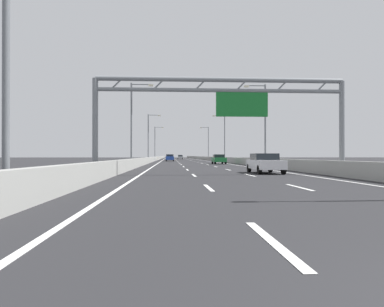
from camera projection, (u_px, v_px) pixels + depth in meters
The scene contains 53 objects.
ground_plane at pixel (182, 160), 101.87m from camera, with size 260.00×260.00×0.00m, color #262628.
lane_dash_left_0 at pixel (272, 241), 5.43m from camera, with size 0.16×3.00×0.01m, color white.
lane_dash_left_1 at pixel (209, 188), 14.42m from camera, with size 0.16×3.00×0.01m, color white.
lane_dash_left_2 at pixel (194, 175), 23.40m from camera, with size 0.16×3.00×0.01m, color white.
lane_dash_left_3 at pixel (187, 170), 32.38m from camera, with size 0.16×3.00×0.01m, color white.
lane_dash_left_4 at pixel (184, 167), 41.37m from camera, with size 0.16×3.00×0.01m, color white.
lane_dash_left_5 at pixel (181, 165), 50.35m from camera, with size 0.16×3.00×0.01m, color white.
lane_dash_left_6 at pixel (180, 163), 59.34m from camera, with size 0.16×3.00×0.01m, color white.
lane_dash_left_7 at pixel (178, 162), 68.32m from camera, with size 0.16×3.00×0.01m, color white.
lane_dash_left_8 at pixel (177, 161), 77.31m from camera, with size 0.16×3.00×0.01m, color white.
lane_dash_left_9 at pixel (177, 161), 86.29m from camera, with size 0.16×3.00×0.01m, color white.
lane_dash_left_10 at pixel (176, 160), 95.27m from camera, with size 0.16×3.00×0.01m, color white.
lane_dash_left_11 at pixel (176, 160), 104.26m from camera, with size 0.16×3.00×0.01m, color white.
lane_dash_left_12 at pixel (175, 159), 113.24m from camera, with size 0.16×3.00×0.01m, color white.
lane_dash_left_13 at pixel (175, 159), 122.23m from camera, with size 0.16×3.00×0.01m, color white.
lane_dash_left_14 at pixel (174, 159), 131.21m from camera, with size 0.16×3.00×0.01m, color white.
lane_dash_left_15 at pixel (174, 159), 140.20m from camera, with size 0.16×3.00×0.01m, color white.
lane_dash_left_16 at pixel (174, 158), 149.18m from camera, with size 0.16×3.00×0.01m, color white.
lane_dash_left_17 at pixel (174, 158), 158.16m from camera, with size 0.16×3.00×0.01m, color white.
lane_dash_right_1 at pixel (299, 187), 14.63m from camera, with size 0.16×3.00×0.01m, color white.
lane_dash_right_2 at pixel (250, 175), 23.61m from camera, with size 0.16×3.00×0.01m, color white.
lane_dash_right_3 at pixel (228, 170), 32.60m from camera, with size 0.16×3.00×0.01m, color white.
lane_dash_right_4 at pixel (216, 167), 41.58m from camera, with size 0.16×3.00×0.01m, color white.
lane_dash_right_5 at pixel (208, 165), 50.56m from camera, with size 0.16×3.00×0.01m, color white.
lane_dash_right_6 at pixel (202, 163), 59.55m from camera, with size 0.16×3.00×0.01m, color white.
lane_dash_right_7 at pixel (198, 162), 68.53m from camera, with size 0.16×3.00×0.01m, color white.
lane_dash_right_8 at pixel (195, 161), 77.52m from camera, with size 0.16×3.00×0.01m, color white.
lane_dash_right_9 at pixel (192, 161), 86.50m from camera, with size 0.16×3.00×0.01m, color white.
lane_dash_right_10 at pixel (190, 160), 95.49m from camera, with size 0.16×3.00×0.01m, color white.
lane_dash_right_11 at pixel (188, 160), 104.47m from camera, with size 0.16×3.00×0.01m, color white.
lane_dash_right_12 at pixel (187, 159), 113.45m from camera, with size 0.16×3.00×0.01m, color white.
lane_dash_right_13 at pixel (186, 159), 122.44m from camera, with size 0.16×3.00×0.01m, color white.
lane_dash_right_14 at pixel (185, 159), 131.42m from camera, with size 0.16×3.00×0.01m, color white.
lane_dash_right_15 at pixel (184, 159), 140.41m from camera, with size 0.16×3.00×0.01m, color white.
lane_dash_right_16 at pixel (183, 158), 149.39m from camera, with size 0.16×3.00×0.01m, color white.
lane_dash_right_17 at pixel (182, 158), 158.38m from camera, with size 0.16×3.00×0.01m, color white.
edge_line_left at pixel (162, 161), 89.58m from camera, with size 0.16×176.00×0.01m, color white.
edge_line_right at pixel (205, 161), 90.20m from camera, with size 0.16×176.00×0.01m, color white.
barrier_left at pixel (158, 158), 111.45m from camera, with size 0.45×220.00×0.95m.
barrier_right at pixel (204, 158), 112.26m from camera, with size 0.45×220.00×0.95m.
sign_gantry at pixel (224, 100), 24.04m from camera, with size 16.51×0.36×6.36m.
streetlamp_left_near at pixel (15, 2), 9.94m from camera, with size 2.58×0.28×9.50m.
streetlamp_left_mid at pixel (133, 119), 41.91m from camera, with size 2.58×0.28×9.50m.
streetlamp_right_mid at pixel (263, 120), 42.79m from camera, with size 2.58×0.28×9.50m.
streetlamp_left_far at pixel (149, 135), 73.89m from camera, with size 2.58×0.28×9.50m.
streetlamp_right_far at pixel (224, 135), 74.76m from camera, with size 2.58×0.28×9.50m.
streetlamp_left_distant at pixel (156, 141), 105.86m from camera, with size 2.58×0.28×9.50m.
streetlamp_right_distant at pixel (208, 141), 106.74m from camera, with size 2.58×0.28×9.50m.
blue_car at pixel (170, 158), 80.55m from camera, with size 1.76×4.66×1.50m.
silver_car at pixel (180, 157), 125.43m from camera, with size 1.72×4.66×1.42m.
white_car at pixel (265, 163), 26.33m from camera, with size 1.85×4.37×1.41m.
orange_car at pixel (169, 157), 100.01m from camera, with size 1.72×4.43×1.52m.
green_car at pixel (219, 159), 54.47m from camera, with size 1.72×4.48×1.41m.
Camera 1 is at (-3.29, -1.86, 1.27)m, focal length 34.61 mm.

